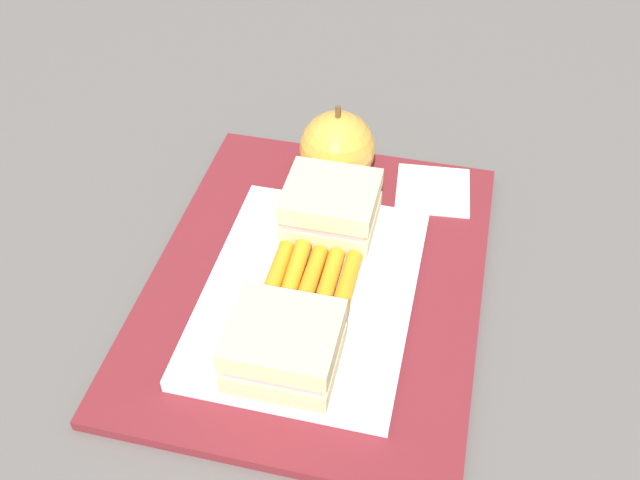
% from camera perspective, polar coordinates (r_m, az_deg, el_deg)
% --- Properties ---
extents(ground_plane, '(2.40, 2.40, 0.00)m').
position_cam_1_polar(ground_plane, '(0.64, -0.26, -3.46)').
color(ground_plane, '#56514C').
extents(lunchbag_mat, '(0.36, 0.28, 0.01)m').
position_cam_1_polar(lunchbag_mat, '(0.63, -0.26, -3.16)').
color(lunchbag_mat, maroon).
rests_on(lunchbag_mat, ground_plane).
extents(food_tray, '(0.23, 0.17, 0.01)m').
position_cam_1_polar(food_tray, '(0.61, -0.81, -4.15)').
color(food_tray, white).
rests_on(food_tray, lunchbag_mat).
extents(sandwich_half_left, '(0.07, 0.08, 0.04)m').
position_cam_1_polar(sandwich_half_left, '(0.54, -2.83, -8.22)').
color(sandwich_half_left, '#DBC189').
rests_on(sandwich_half_left, food_tray).
extents(sandwich_half_right, '(0.07, 0.08, 0.04)m').
position_cam_1_polar(sandwich_half_right, '(0.64, 0.83, 2.59)').
color(sandwich_half_right, '#DBC189').
rests_on(sandwich_half_right, food_tray).
extents(carrot_sticks_bundle, '(0.08, 0.07, 0.02)m').
position_cam_1_polar(carrot_sticks_bundle, '(0.60, -0.80, -3.31)').
color(carrot_sticks_bundle, orange).
rests_on(carrot_sticks_bundle, food_tray).
extents(apple, '(0.07, 0.07, 0.08)m').
position_cam_1_polar(apple, '(0.70, 1.35, 7.13)').
color(apple, gold).
rests_on(apple, lunchbag_mat).
extents(paper_napkin, '(0.08, 0.08, 0.00)m').
position_cam_1_polar(paper_napkin, '(0.72, 8.77, 3.86)').
color(paper_napkin, white).
rests_on(paper_napkin, lunchbag_mat).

